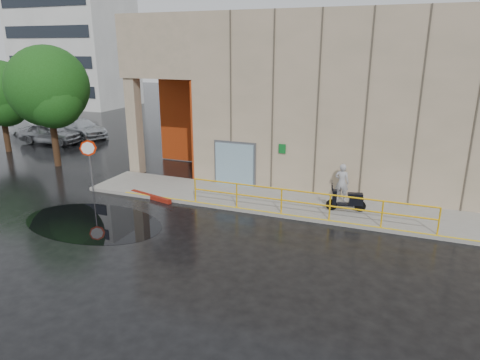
{
  "coord_description": "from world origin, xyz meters",
  "views": [
    {
      "loc": [
        7.49,
        -12.24,
        6.45
      ],
      "look_at": [
        1.6,
        3.0,
        1.38
      ],
      "focal_mm": 32.0,
      "sensor_mm": 36.0,
      "label": 1
    }
  ],
  "objects_px": {
    "red_curb": "(151,197)",
    "tree_far": "(1,96)",
    "car_a": "(50,133)",
    "car_b": "(31,126)",
    "tree_near": "(49,90)",
    "person": "(342,182)",
    "scooter": "(347,194)",
    "stop_sign": "(89,154)",
    "car_c": "(81,128)"
  },
  "relations": [
    {
      "from": "red_curb",
      "to": "car_c",
      "type": "bearing_deg",
      "value": 141.13
    },
    {
      "from": "tree_near",
      "to": "tree_far",
      "type": "distance_m",
      "value": 5.89
    },
    {
      "from": "stop_sign",
      "to": "car_c",
      "type": "distance_m",
      "value": 13.76
    },
    {
      "from": "stop_sign",
      "to": "tree_near",
      "type": "height_order",
      "value": "tree_near"
    },
    {
      "from": "car_b",
      "to": "tree_near",
      "type": "relative_size",
      "value": 0.62
    },
    {
      "from": "car_c",
      "to": "tree_far",
      "type": "height_order",
      "value": "tree_far"
    },
    {
      "from": "person",
      "to": "car_c",
      "type": "distance_m",
      "value": 21.65
    },
    {
      "from": "person",
      "to": "tree_far",
      "type": "bearing_deg",
      "value": -2.27
    },
    {
      "from": "red_curb",
      "to": "tree_far",
      "type": "height_order",
      "value": "tree_far"
    },
    {
      "from": "tree_near",
      "to": "tree_far",
      "type": "height_order",
      "value": "tree_near"
    },
    {
      "from": "car_a",
      "to": "tree_near",
      "type": "height_order",
      "value": "tree_near"
    },
    {
      "from": "person",
      "to": "car_c",
      "type": "height_order",
      "value": "person"
    },
    {
      "from": "tree_far",
      "to": "tree_near",
      "type": "bearing_deg",
      "value": -16.41
    },
    {
      "from": "scooter",
      "to": "car_a",
      "type": "relative_size",
      "value": 0.37
    },
    {
      "from": "scooter",
      "to": "tree_near",
      "type": "distance_m",
      "value": 16.65
    },
    {
      "from": "stop_sign",
      "to": "car_c",
      "type": "height_order",
      "value": "stop_sign"
    },
    {
      "from": "red_curb",
      "to": "car_a",
      "type": "bearing_deg",
      "value": 150.1
    },
    {
      "from": "car_a",
      "to": "car_b",
      "type": "height_order",
      "value": "car_a"
    },
    {
      "from": "red_curb",
      "to": "car_b",
      "type": "height_order",
      "value": "car_b"
    },
    {
      "from": "scooter",
      "to": "tree_far",
      "type": "xyz_separation_m",
      "value": [
        -21.83,
        3.23,
        2.71
      ]
    },
    {
      "from": "stop_sign",
      "to": "red_curb",
      "type": "xyz_separation_m",
      "value": [
        3.01,
        0.2,
        -1.72
      ]
    },
    {
      "from": "car_a",
      "to": "car_b",
      "type": "bearing_deg",
      "value": 58.18
    },
    {
      "from": "scooter",
      "to": "red_curb",
      "type": "relative_size",
      "value": 0.67
    },
    {
      "from": "car_a",
      "to": "car_b",
      "type": "relative_size",
      "value": 1.05
    },
    {
      "from": "car_c",
      "to": "tree_far",
      "type": "xyz_separation_m",
      "value": [
        -1.15,
        -5.45,
        2.88
      ]
    },
    {
      "from": "stop_sign",
      "to": "car_b",
      "type": "distance_m",
      "value": 16.79
    },
    {
      "from": "red_curb",
      "to": "car_b",
      "type": "bearing_deg",
      "value": 150.67
    },
    {
      "from": "tree_far",
      "to": "stop_sign",
      "type": "bearing_deg",
      "value": -24.06
    },
    {
      "from": "person",
      "to": "car_b",
      "type": "xyz_separation_m",
      "value": [
        -24.75,
        7.04,
        -0.29
      ]
    },
    {
      "from": "stop_sign",
      "to": "car_c",
      "type": "xyz_separation_m",
      "value": [
        -9.27,
        10.1,
        -1.13
      ]
    },
    {
      "from": "person",
      "to": "tree_far",
      "type": "relative_size",
      "value": 0.28
    },
    {
      "from": "scooter",
      "to": "tree_near",
      "type": "xyz_separation_m",
      "value": [
        -16.22,
        1.58,
        3.41
      ]
    },
    {
      "from": "stop_sign",
      "to": "red_curb",
      "type": "bearing_deg",
      "value": -10.55
    },
    {
      "from": "scooter",
      "to": "car_c",
      "type": "height_order",
      "value": "scooter"
    },
    {
      "from": "scooter",
      "to": "car_b",
      "type": "height_order",
      "value": "scooter"
    },
    {
      "from": "stop_sign",
      "to": "car_b",
      "type": "height_order",
      "value": "stop_sign"
    },
    {
      "from": "car_c",
      "to": "tree_near",
      "type": "bearing_deg",
      "value": -132.15
    },
    {
      "from": "stop_sign",
      "to": "tree_near",
      "type": "relative_size",
      "value": 0.37
    },
    {
      "from": "car_c",
      "to": "tree_near",
      "type": "distance_m",
      "value": 9.11
    },
    {
      "from": "tree_far",
      "to": "scooter",
      "type": "bearing_deg",
      "value": -8.41
    },
    {
      "from": "stop_sign",
      "to": "car_a",
      "type": "distance_m",
      "value": 12.47
    },
    {
      "from": "red_curb",
      "to": "car_b",
      "type": "relative_size",
      "value": 0.58
    },
    {
      "from": "person",
      "to": "tree_near",
      "type": "bearing_deg",
      "value": 1.71
    },
    {
      "from": "person",
      "to": "red_curb",
      "type": "relative_size",
      "value": 0.68
    },
    {
      "from": "car_b",
      "to": "tree_near",
      "type": "xyz_separation_m",
      "value": [
        8.91,
        -6.61,
        3.58
      ]
    },
    {
      "from": "person",
      "to": "tree_near",
      "type": "relative_size",
      "value": 0.25
    },
    {
      "from": "stop_sign",
      "to": "car_c",
      "type": "bearing_deg",
      "value": 118.18
    },
    {
      "from": "red_curb",
      "to": "scooter",
      "type": "bearing_deg",
      "value": 8.31
    },
    {
      "from": "car_b",
      "to": "tree_far",
      "type": "distance_m",
      "value": 6.62
    },
    {
      "from": "person",
      "to": "tree_far",
      "type": "height_order",
      "value": "tree_far"
    }
  ]
}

